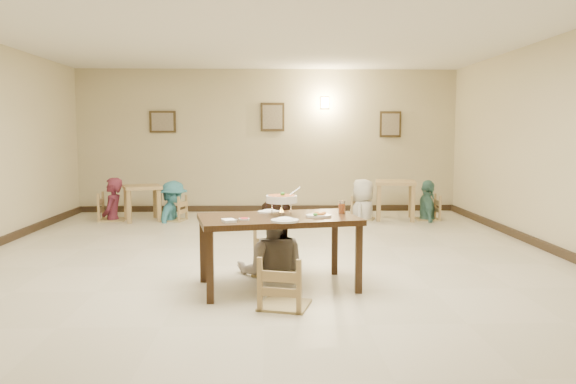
{
  "coord_description": "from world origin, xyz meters",
  "views": [
    {
      "loc": [
        0.06,
        -6.94,
        1.66
      ],
      "look_at": [
        0.26,
        -0.38,
        0.97
      ],
      "focal_mm": 35.0,
      "sensor_mm": 36.0,
      "label": 1
    }
  ],
  "objects_px": {
    "bg_chair_ll": "(112,194)",
    "bg_chair_lr": "(173,197)",
    "chair_near": "(284,258)",
    "bg_chair_rl": "(363,197)",
    "bg_diner_d": "(428,180)",
    "bg_diner_b": "(173,181)",
    "bg_chair_rr": "(428,196)",
    "bg_table_right": "(395,188)",
    "drink_glass": "(342,208)",
    "main_table": "(278,224)",
    "bg_table_left": "(142,192)",
    "chair_far": "(269,235)",
    "bg_diner_a": "(112,178)",
    "main_diner": "(272,200)",
    "bg_diner_c": "(363,179)",
    "curry_warmer": "(282,199)"
  },
  "relations": [
    {
      "from": "chair_near",
      "to": "bg_chair_rr",
      "type": "xyz_separation_m",
      "value": [
        2.89,
        5.38,
        -0.03
      ]
    },
    {
      "from": "bg_diner_b",
      "to": "bg_table_left",
      "type": "bearing_deg",
      "value": 98.23
    },
    {
      "from": "bg_table_left",
      "to": "bg_chair_rr",
      "type": "height_order",
      "value": "bg_chair_rr"
    },
    {
      "from": "chair_far",
      "to": "bg_table_right",
      "type": "bearing_deg",
      "value": 59.21
    },
    {
      "from": "chair_near",
      "to": "bg_diner_b",
      "type": "distance_m",
      "value": 5.77
    },
    {
      "from": "chair_far",
      "to": "main_diner",
      "type": "xyz_separation_m",
      "value": [
        0.03,
        -0.06,
        0.43
      ]
    },
    {
      "from": "bg_table_left",
      "to": "bg_diner_d",
      "type": "xyz_separation_m",
      "value": [
        5.47,
        -0.05,
        0.23
      ]
    },
    {
      "from": "bg_table_right",
      "to": "bg_chair_ll",
      "type": "height_order",
      "value": "bg_chair_ll"
    },
    {
      "from": "main_diner",
      "to": "bg_diner_c",
      "type": "bearing_deg",
      "value": -108.25
    },
    {
      "from": "bg_table_left",
      "to": "bg_chair_ll",
      "type": "height_order",
      "value": "bg_chair_ll"
    },
    {
      "from": "bg_chair_ll",
      "to": "drink_glass",
      "type": "bearing_deg",
      "value": -144.82
    },
    {
      "from": "bg_chair_ll",
      "to": "bg_chair_lr",
      "type": "distance_m",
      "value": 1.17
    },
    {
      "from": "chair_far",
      "to": "chair_near",
      "type": "relative_size",
      "value": 0.95
    },
    {
      "from": "bg_chair_ll",
      "to": "bg_chair_lr",
      "type": "height_order",
      "value": "bg_chair_ll"
    },
    {
      "from": "bg_diner_d",
      "to": "bg_chair_lr",
      "type": "bearing_deg",
      "value": 96.42
    },
    {
      "from": "chair_far",
      "to": "bg_diner_c",
      "type": "distance_m",
      "value": 4.48
    },
    {
      "from": "drink_glass",
      "to": "main_table",
      "type": "bearing_deg",
      "value": -165.42
    },
    {
      "from": "main_table",
      "to": "drink_glass",
      "type": "distance_m",
      "value": 0.75
    },
    {
      "from": "bg_chair_ll",
      "to": "bg_chair_rl",
      "type": "xyz_separation_m",
      "value": [
        4.81,
        -0.03,
        -0.07
      ]
    },
    {
      "from": "bg_table_left",
      "to": "bg_diner_d",
      "type": "height_order",
      "value": "bg_diner_d"
    },
    {
      "from": "bg_chair_lr",
      "to": "bg_diner_a",
      "type": "distance_m",
      "value": 1.23
    },
    {
      "from": "chair_near",
      "to": "bg_diner_b",
      "type": "height_order",
      "value": "bg_diner_b"
    },
    {
      "from": "drink_glass",
      "to": "bg_chair_ll",
      "type": "relative_size",
      "value": 0.15
    },
    {
      "from": "drink_glass",
      "to": "bg_diner_a",
      "type": "relative_size",
      "value": 0.09
    },
    {
      "from": "main_diner",
      "to": "bg_diner_c",
      "type": "xyz_separation_m",
      "value": [
        1.77,
        4.15,
        -0.1
      ]
    },
    {
      "from": "main_diner",
      "to": "bg_chair_ll",
      "type": "relative_size",
      "value": 1.75
    },
    {
      "from": "bg_chair_rl",
      "to": "bg_diner_d",
      "type": "height_order",
      "value": "bg_diner_d"
    },
    {
      "from": "drink_glass",
      "to": "bg_chair_ll",
      "type": "distance_m",
      "value": 5.99
    },
    {
      "from": "bg_diner_b",
      "to": "bg_diner_d",
      "type": "bearing_deg",
      "value": -80.41
    },
    {
      "from": "drink_glass",
      "to": "curry_warmer",
      "type": "bearing_deg",
      "value": -169.35
    },
    {
      "from": "bg_table_right",
      "to": "bg_diner_c",
      "type": "relative_size",
      "value": 0.56
    },
    {
      "from": "bg_diner_b",
      "to": "bg_chair_ll",
      "type": "bearing_deg",
      "value": 96.96
    },
    {
      "from": "drink_glass",
      "to": "chair_far",
      "type": "bearing_deg",
      "value": 148.78
    },
    {
      "from": "bg_diner_a",
      "to": "bg_chair_lr",
      "type": "bearing_deg",
      "value": 88.0
    },
    {
      "from": "bg_table_right",
      "to": "bg_diner_b",
      "type": "bearing_deg",
      "value": -179.78
    },
    {
      "from": "main_table",
      "to": "bg_chair_ll",
      "type": "height_order",
      "value": "bg_chair_ll"
    },
    {
      "from": "bg_table_right",
      "to": "bg_diner_c",
      "type": "xyz_separation_m",
      "value": [
        -0.62,
        0.02,
        0.17
      ]
    },
    {
      "from": "bg_chair_lr",
      "to": "bg_diner_c",
      "type": "height_order",
      "value": "bg_diner_c"
    },
    {
      "from": "chair_far",
      "to": "bg_diner_b",
      "type": "xyz_separation_m",
      "value": [
        -1.84,
        4.06,
        0.3
      ]
    },
    {
      "from": "curry_warmer",
      "to": "bg_diner_b",
      "type": "distance_m",
      "value": 5.08
    },
    {
      "from": "bg_chair_ll",
      "to": "bg_diner_a",
      "type": "relative_size",
      "value": 0.62
    },
    {
      "from": "chair_near",
      "to": "bg_chair_ll",
      "type": "relative_size",
      "value": 0.96
    },
    {
      "from": "chair_near",
      "to": "bg_chair_lr",
      "type": "relative_size",
      "value": 1.07
    },
    {
      "from": "chair_far",
      "to": "bg_chair_rr",
      "type": "distance_m",
      "value": 5.05
    },
    {
      "from": "drink_glass",
      "to": "bg_diner_b",
      "type": "xyz_separation_m",
      "value": [
        -2.65,
        4.55,
        -0.08
      ]
    },
    {
      "from": "bg_chair_ll",
      "to": "bg_diner_b",
      "type": "bearing_deg",
      "value": -97.43
    },
    {
      "from": "drink_glass",
      "to": "bg_diner_a",
      "type": "xyz_separation_m",
      "value": [
        -3.81,
        4.61,
        -0.03
      ]
    },
    {
      "from": "chair_far",
      "to": "bg_diner_b",
      "type": "distance_m",
      "value": 4.47
    },
    {
      "from": "chair_far",
      "to": "bg_chair_rr",
      "type": "relative_size",
      "value": 1.01
    },
    {
      "from": "bg_chair_ll",
      "to": "main_diner",
      "type": "bearing_deg",
      "value": -148.43
    }
  ]
}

